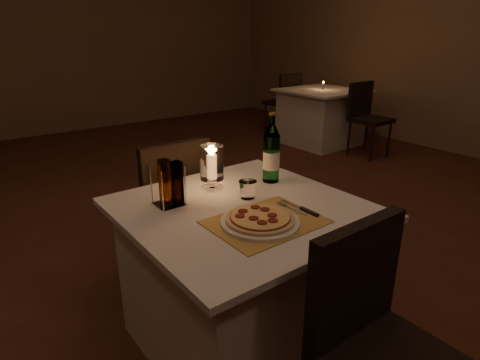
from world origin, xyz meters
TOP-DOWN VIEW (x-y plane):
  - floor at (0.00, 0.00)m, footprint 8.00×10.00m
  - wall_back at (0.00, 5.01)m, footprint 8.00×0.02m
  - main_table at (-0.22, -0.25)m, footprint 1.00×1.00m
  - chair_near at (-0.22, -0.96)m, footprint 0.42×0.42m
  - chair_far at (-0.22, 0.46)m, footprint 0.42×0.42m
  - placemat at (-0.24, -0.43)m, footprint 0.45×0.34m
  - plate at (-0.27, -0.43)m, footprint 0.32×0.32m
  - pizza at (-0.27, -0.43)m, footprint 0.28×0.28m
  - fork at (-0.08, -0.40)m, footprint 0.02×0.18m
  - knife at (-0.04, -0.46)m, footprint 0.02×0.22m
  - tumbler at (-0.14, -0.18)m, footprint 0.08×0.08m
  - water_bottle at (0.09, -0.08)m, footprint 0.09×0.09m
  - hurricane_candle at (-0.22, 0.01)m, footprint 0.12×0.12m
  - cruet_caddy at (-0.47, -0.05)m, footprint 0.12×0.12m
  - neighbor_table_right at (2.98, 2.15)m, footprint 1.00×1.00m
  - neighbor_chair_ra at (2.98, 1.43)m, footprint 0.42×0.42m
  - neighbor_chair_rb at (2.98, 2.86)m, footprint 0.42×0.42m
  - neighbor_candle_right at (2.98, 2.15)m, footprint 0.03×0.03m

SIDE VIEW (x-z plane):
  - floor at x=0.00m, z-range -0.02..0.00m
  - main_table at x=-0.22m, z-range 0.00..0.74m
  - neighbor_table_right at x=2.98m, z-range 0.00..0.74m
  - chair_near at x=-0.22m, z-range 0.10..1.00m
  - chair_far at x=-0.22m, z-range 0.10..1.00m
  - neighbor_chair_ra at x=2.98m, z-range 0.10..1.00m
  - neighbor_chair_rb at x=2.98m, z-range 0.10..1.00m
  - placemat at x=-0.24m, z-range 0.74..0.74m
  - fork at x=-0.08m, z-range 0.74..0.75m
  - knife at x=-0.04m, z-range 0.74..0.76m
  - plate at x=-0.27m, z-range 0.74..0.76m
  - pizza at x=-0.27m, z-range 0.76..0.78m
  - tumbler at x=-0.14m, z-range 0.74..0.82m
  - neighbor_candle_right at x=2.98m, z-range 0.73..0.84m
  - cruet_caddy at x=-0.47m, z-range 0.73..0.94m
  - hurricane_candle at x=-0.22m, z-range 0.76..0.98m
  - water_bottle at x=0.09m, z-range 0.71..1.06m
  - wall_back at x=0.00m, z-range 0.00..3.00m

